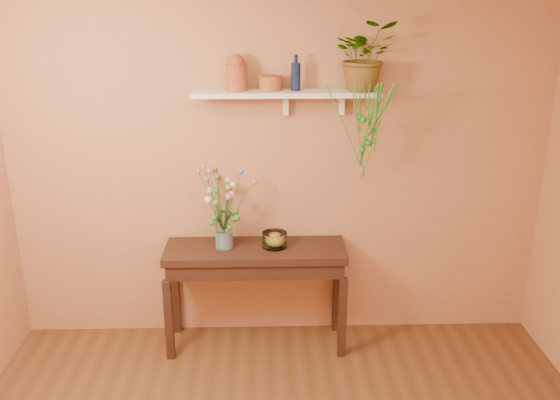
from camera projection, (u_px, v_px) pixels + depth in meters
name	position (u px, v px, depth m)	size (l,w,h in m)	color
room	(290.00, 297.00, 2.54)	(4.04, 4.04, 2.70)	brown
sideboard	(256.00, 262.00, 4.42)	(1.33, 0.43, 0.81)	#321C13
wall_shelf	(287.00, 94.00, 4.13)	(1.30, 0.24, 0.19)	white
terracotta_jug	(236.00, 73.00, 4.08)	(0.19, 0.19, 0.25)	#AD6131
terracotta_pot	(271.00, 83.00, 4.12)	(0.16, 0.16, 0.10)	#AD6131
blue_bottle	(296.00, 76.00, 4.09)	(0.08, 0.08, 0.24)	#0F183C
spider_plant	(365.00, 56.00, 4.05)	(0.43, 0.37, 0.47)	#27761C
plant_fronds	(367.00, 126.00, 4.05)	(0.48, 0.36, 0.70)	#27761C
glass_vase	(224.00, 233.00, 4.35)	(0.13, 0.13, 0.27)	white
bouquet	(224.00, 196.00, 4.23)	(0.42, 0.42, 0.47)	#386B28
glass_bowl	(275.00, 240.00, 4.38)	(0.18, 0.18, 0.11)	white
lemon	(275.00, 240.00, 4.39)	(0.09, 0.09, 0.09)	yellow
carton	(221.00, 240.00, 4.34)	(0.07, 0.05, 0.13)	teal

